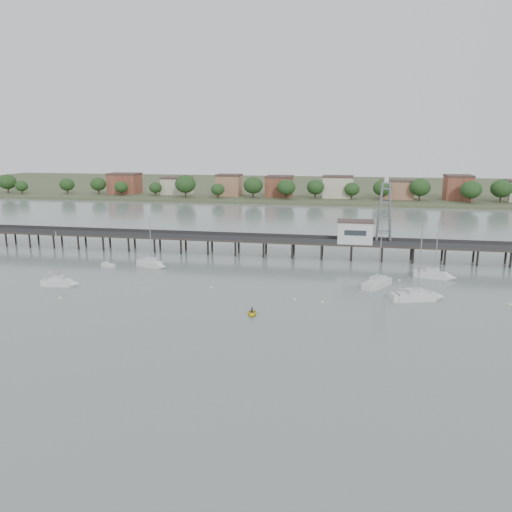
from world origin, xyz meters
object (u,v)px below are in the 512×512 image
Objects in this scene: sailboat_c at (381,282)px; sailboat_d at (423,296)px; pier at (251,240)px; sailboat_b at (154,264)px; sailboat_a at (63,283)px; yellow_dinghy at (252,315)px; sailboat_e at (438,276)px; white_tender at (108,265)px; lattice_tower at (385,214)px.

sailboat_d is at bearing -106.85° from sailboat_c.
sailboat_b is (-18.91, -15.96, -3.15)m from pier.
pier is 13.34× the size of sailboat_a.
sailboat_a is 61.87m from sailboat_c.
sailboat_a is (-30.60, -33.23, -3.14)m from pier.
pier is at bearing 93.64° from yellow_dinghy.
sailboat_e reaches higher than white_tender.
yellow_dinghy is at bearing -14.66° from white_tender.
yellow_dinghy is (39.11, -9.50, -0.65)m from sailboat_a.
sailboat_b is at bearing 148.43° from sailboat_d.
sailboat_c is 49.33m from sailboat_b.
pier is 44.35m from sailboat_e.
pier is at bearing 174.18° from sailboat_e.
lattice_tower reaches higher than yellow_dinghy.
sailboat_e is (41.83, -14.40, -3.15)m from pier.
pier is 10.23× the size of sailboat_d.
white_tender is at bearing 76.86° from sailboat_a.
lattice_tower is 31.85m from sailboat_d.
sailboat_e is 3.70× the size of white_tender.
sailboat_c reaches higher than yellow_dinghy.
sailboat_c is 13.62m from sailboat_e.
white_tender is (-10.23, -1.70, -0.27)m from sailboat_b.
sailboat_c is 10.61m from sailboat_d.
sailboat_b is at bearing 48.09° from sailboat_a.
sailboat_c is (30.12, -21.37, -3.16)m from pier.
sailboat_d is at bearing 6.51° from sailboat_b.
sailboat_d reaches higher than pier.
sailboat_b is 10.38m from white_tender.
sailboat_e is 71.05m from white_tender.
sailboat_e reaches higher than yellow_dinghy.
lattice_tower is 20.57m from sailboat_e.
sailboat_c is 59.38m from white_tender.
yellow_dinghy is at bearing 168.83° from sailboat_c.
pier is 45.28m from sailboat_a.
yellow_dinghy is (-33.32, -28.33, -0.65)m from sailboat_e.
lattice_tower is 49.77m from yellow_dinghy.
sailboat_a is 67.49m from sailboat_d.
sailboat_e is (10.33, -14.40, -10.46)m from lattice_tower.
yellow_dinghy is (37.66, -25.07, -0.38)m from white_tender.
white_tender is (-65.94, 11.96, -0.26)m from sailboat_d.
yellow_dinghy is at bearing -24.02° from sailboat_b.
lattice_tower reaches higher than sailboat_d.
sailboat_c is at bearing 15.41° from white_tender.
white_tender is 1.16× the size of yellow_dinghy.
pier is at bearing 39.54° from sailboat_a.
white_tender is (-29.15, -17.66, -3.42)m from pier.
lattice_tower is at bearing 54.10° from yellow_dinghy.
sailboat_d is 1.22× the size of sailboat_b.
sailboat_a is 74.83m from sailboat_e.
lattice_tower reaches higher than sailboat_c.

